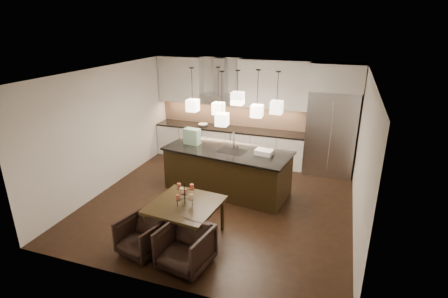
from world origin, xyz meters
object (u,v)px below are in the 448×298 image
(armchair_left, at_px, (141,236))
(armchair_right, at_px, (185,247))
(refrigerator, at_px, (331,133))
(island_body, at_px, (227,171))
(dining_table, at_px, (186,221))

(armchair_left, bearing_deg, armchair_right, 8.87)
(refrigerator, relative_size, armchair_left, 3.12)
(armchair_left, bearing_deg, refrigerator, 72.78)
(island_body, relative_size, armchair_right, 3.55)
(island_body, xyz_separation_m, armchair_right, (0.22, -2.76, -0.13))
(dining_table, bearing_deg, armchair_left, -123.38)
(armchair_left, bearing_deg, island_body, 90.91)
(refrigerator, xyz_separation_m, island_body, (-2.13, -1.84, -0.59))
(island_body, bearing_deg, dining_table, -85.37)
(armchair_right, bearing_deg, dining_table, 124.16)
(island_body, height_order, armchair_right, island_body)
(armchair_right, bearing_deg, island_body, 104.32)
(refrigerator, height_order, armchair_left, refrigerator)
(island_body, distance_m, armchair_right, 2.77)
(armchair_left, height_order, armchair_right, armchair_right)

